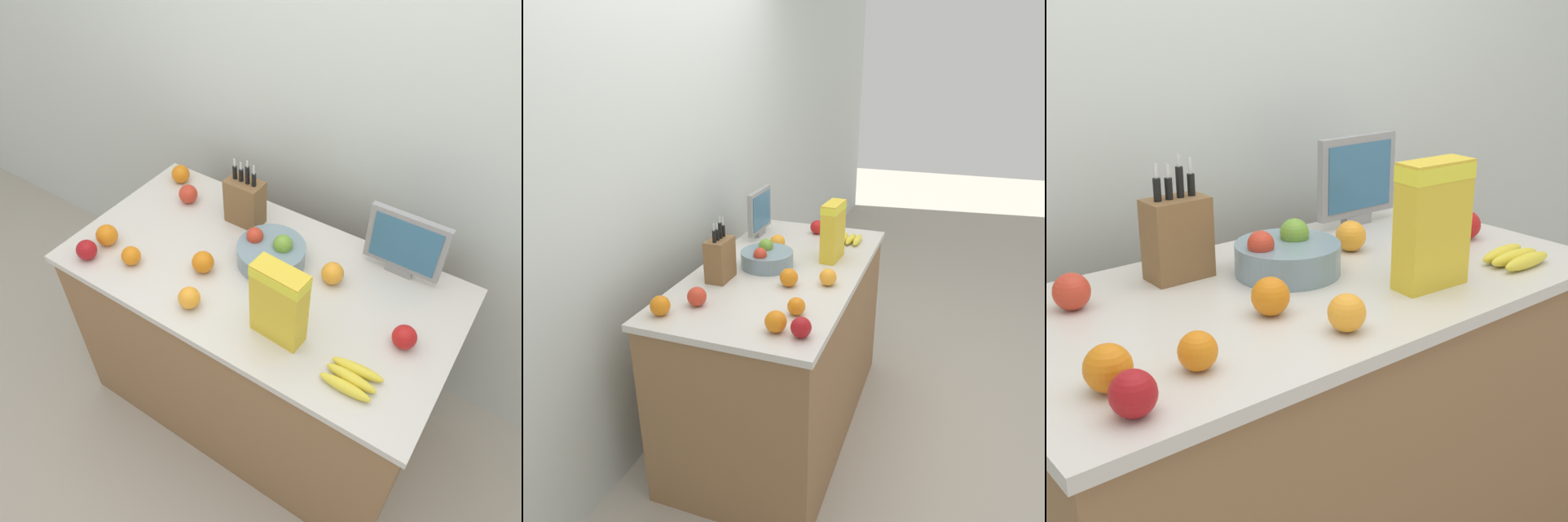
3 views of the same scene
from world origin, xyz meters
The scene contains 15 objects.
wall_back centered at (0.00, 0.60, 1.30)m, with size 9.00×0.06×2.60m.
counter centered at (0.00, 0.00, 0.45)m, with size 1.47×0.77×0.90m.
knife_block centered at (-0.21, 0.22, 1.00)m, with size 0.15×0.09×0.30m.
small_monitor centered at (0.43, 0.29, 1.05)m, with size 0.29×0.03×0.27m.
cereal_box centered at (0.21, -0.20, 1.06)m, with size 0.18×0.09×0.30m.
fruit_bowl centered at (0.01, 0.08, 0.95)m, with size 0.26×0.26×0.13m.
banana_bunch centered at (0.49, -0.23, 0.92)m, with size 0.18×0.12×0.04m.
apple_rightmost centered at (-0.59, -0.29, 0.94)m, with size 0.08×0.08×0.08m, color #A31419.
apple_near_bananas centered at (-0.49, 0.19, 0.94)m, with size 0.08×0.08×0.08m, color red.
apple_rear centered at (0.57, -0.02, 0.94)m, with size 0.08×0.08×0.08m, color red.
orange_near_bowl centered at (-0.58, -0.19, 0.95)m, with size 0.08×0.08×0.08m, color orange.
orange_mid_right centered at (-0.43, -0.22, 0.94)m, with size 0.07×0.07×0.07m, color orange.
orange_back_center centered at (0.25, 0.11, 0.94)m, with size 0.08×0.08×0.08m, color orange.
orange_front_center centered at (-0.11, -0.27, 0.94)m, with size 0.08×0.08×0.08m, color orange.
orange_front_right centered at (-0.18, -0.10, 0.94)m, with size 0.08×0.08×0.08m, color orange.
Camera 3 is at (-1.01, -1.24, 1.51)m, focal length 50.00 mm.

